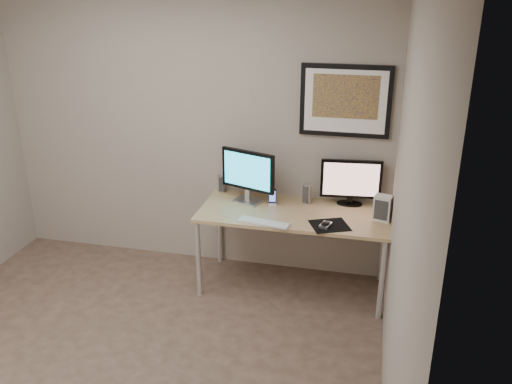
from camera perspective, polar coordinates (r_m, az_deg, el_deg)
floor at (r=4.13m, az=-14.06°, el=-17.55°), size 3.60×3.60×0.00m
room at (r=3.75m, az=-13.29°, el=6.77°), size 3.60×3.60×3.60m
desk at (r=4.61m, az=4.02°, el=-2.83°), size 1.60×0.70×0.73m
framed_art at (r=4.59m, az=9.39°, el=9.44°), size 0.75×0.04×0.60m
monitor_large at (r=4.67m, az=-0.86°, el=1.90°), size 0.50×0.23×0.47m
monitor_tv at (r=4.70m, az=9.96°, el=1.13°), size 0.52×0.14×0.41m
speaker_left at (r=4.98m, az=-3.65°, el=0.93°), size 0.08×0.08×0.16m
speaker_right at (r=4.73m, az=5.40°, el=-0.16°), size 0.09×0.09×0.18m
phone_dock at (r=4.68m, az=1.74°, el=-0.52°), size 0.08×0.08×0.14m
keyboard at (r=4.36m, az=0.87°, el=-3.22°), size 0.44×0.19×0.01m
mousepad at (r=4.36m, az=7.76°, el=-3.51°), size 0.37×0.35×0.00m
mouse at (r=4.32m, az=7.34°, el=-3.36°), size 0.10×0.13×0.04m
fan_unit at (r=4.50m, az=13.19°, el=-1.64°), size 0.16×0.13×0.21m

